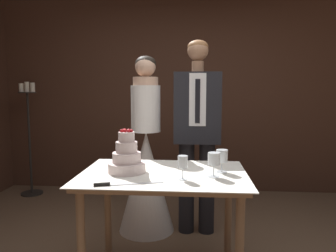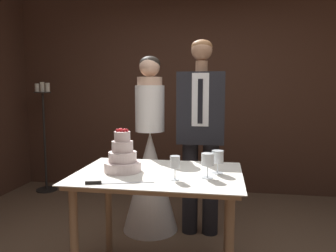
# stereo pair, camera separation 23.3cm
# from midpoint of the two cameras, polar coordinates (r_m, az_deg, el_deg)

# --- Properties ---
(wall_back) EXTENTS (5.29, 0.12, 2.70)m
(wall_back) POSITION_cam_midpoint_polar(r_m,az_deg,el_deg) (4.48, 7.09, 5.93)
(wall_back) COLOR #472B1E
(wall_back) RESTS_ON ground_plane
(cake_table) EXTENTS (1.18, 0.83, 0.80)m
(cake_table) POSITION_cam_midpoint_polar(r_m,az_deg,el_deg) (2.38, 1.20, -10.55)
(cake_table) COLOR #8E6B4C
(cake_table) RESTS_ON ground_plane
(tiered_cake) EXTENTS (0.27, 0.27, 0.31)m
(tiered_cake) POSITION_cam_midpoint_polar(r_m,az_deg,el_deg) (2.37, -5.13, -5.53)
(tiered_cake) COLOR beige
(tiered_cake) RESTS_ON cake_table
(cake_knife) EXTENTS (0.42, 0.14, 0.02)m
(cake_knife) POSITION_cam_midpoint_polar(r_m,az_deg,el_deg) (2.10, -7.50, -9.79)
(cake_knife) COLOR silver
(cake_knife) RESTS_ON cake_table
(wine_glass_near) EXTENTS (0.08, 0.08, 0.17)m
(wine_glass_near) POSITION_cam_midpoint_polar(r_m,az_deg,el_deg) (2.22, 9.91, -6.01)
(wine_glass_near) COLOR silver
(wine_glass_near) RESTS_ON cake_table
(wine_glass_middle) EXTENTS (0.08, 0.08, 0.16)m
(wine_glass_middle) POSITION_cam_midpoint_polar(r_m,az_deg,el_deg) (2.36, 11.47, -5.50)
(wine_glass_middle) COLOR silver
(wine_glass_middle) RESTS_ON cake_table
(wine_glass_far) EXTENTS (0.07, 0.07, 0.16)m
(wine_glass_far) POSITION_cam_midpoint_polar(r_m,az_deg,el_deg) (2.15, 4.36, -6.44)
(wine_glass_far) COLOR silver
(wine_glass_far) RESTS_ON cake_table
(bride) EXTENTS (0.54, 0.54, 1.70)m
(bride) POSITION_cam_midpoint_polar(r_m,az_deg,el_deg) (3.22, -1.04, -7.38)
(bride) COLOR white
(bride) RESTS_ON ground_plane
(groom) EXTENTS (0.43, 0.25, 1.84)m
(groom) POSITION_cam_midpoint_polar(r_m,az_deg,el_deg) (3.10, 7.89, -0.43)
(groom) COLOR black
(groom) RESTS_ON ground_plane
(candle_stand) EXTENTS (0.28, 0.28, 1.48)m
(candle_stand) POSITION_cam_midpoint_polar(r_m,az_deg,el_deg) (4.69, -19.40, -1.83)
(candle_stand) COLOR black
(candle_stand) RESTS_ON ground_plane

